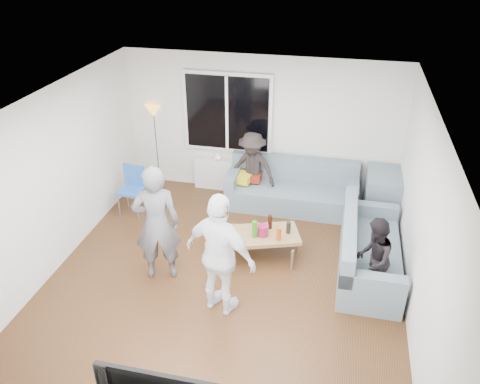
% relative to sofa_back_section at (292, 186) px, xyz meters
% --- Properties ---
extents(floor, '(5.00, 5.50, 0.04)m').
position_rel_sofa_back_section_xyz_m(floor, '(-0.67, -2.27, -0.45)').
color(floor, '#56351C').
rests_on(floor, ground).
extents(ceiling, '(5.00, 5.50, 0.04)m').
position_rel_sofa_back_section_xyz_m(ceiling, '(-0.67, -2.27, 2.20)').
color(ceiling, white).
rests_on(ceiling, ground).
extents(wall_back, '(5.00, 0.04, 2.60)m').
position_rel_sofa_back_section_xyz_m(wall_back, '(-0.67, 0.50, 0.88)').
color(wall_back, silver).
rests_on(wall_back, ground).
extents(wall_front, '(5.00, 0.04, 2.60)m').
position_rel_sofa_back_section_xyz_m(wall_front, '(-0.67, -5.04, 0.88)').
color(wall_front, silver).
rests_on(wall_front, ground).
extents(wall_left, '(0.04, 5.50, 2.60)m').
position_rel_sofa_back_section_xyz_m(wall_left, '(-3.19, -2.27, 0.88)').
color(wall_left, silver).
rests_on(wall_left, ground).
extents(wall_right, '(0.04, 5.50, 2.60)m').
position_rel_sofa_back_section_xyz_m(wall_right, '(1.85, -2.27, 0.88)').
color(wall_right, silver).
rests_on(wall_right, ground).
extents(window_frame, '(1.62, 0.06, 1.47)m').
position_rel_sofa_back_section_xyz_m(window_frame, '(-1.27, 0.42, 1.12)').
color(window_frame, white).
rests_on(window_frame, wall_back).
extents(window_glass, '(1.50, 0.02, 1.35)m').
position_rel_sofa_back_section_xyz_m(window_glass, '(-1.27, 0.38, 1.12)').
color(window_glass, black).
rests_on(window_glass, window_frame).
extents(window_mullion, '(0.05, 0.03, 1.35)m').
position_rel_sofa_back_section_xyz_m(window_mullion, '(-1.27, 0.37, 1.12)').
color(window_mullion, white).
rests_on(window_mullion, window_frame).
extents(radiator, '(1.30, 0.12, 0.62)m').
position_rel_sofa_back_section_xyz_m(radiator, '(-1.27, 0.38, -0.11)').
color(radiator, silver).
rests_on(radiator, floor).
extents(potted_plant, '(0.22, 0.20, 0.34)m').
position_rel_sofa_back_section_xyz_m(potted_plant, '(-0.85, 0.35, 0.36)').
color(potted_plant, '#2D6B2A').
rests_on(potted_plant, radiator).
extents(vase, '(0.18, 0.18, 0.15)m').
position_rel_sofa_back_section_xyz_m(vase, '(-1.45, 0.35, 0.27)').
color(vase, white).
rests_on(vase, radiator).
extents(sofa_back_section, '(2.30, 0.85, 0.85)m').
position_rel_sofa_back_section_xyz_m(sofa_back_section, '(0.00, 0.00, 0.00)').
color(sofa_back_section, slate).
rests_on(sofa_back_section, floor).
extents(sofa_right_section, '(2.00, 0.85, 0.85)m').
position_rel_sofa_back_section_xyz_m(sofa_right_section, '(1.35, -1.57, 0.00)').
color(sofa_right_section, slate).
rests_on(sofa_right_section, floor).
extents(sofa_corner, '(0.85, 0.85, 0.85)m').
position_rel_sofa_back_section_xyz_m(sofa_corner, '(1.69, 0.00, 0.00)').
color(sofa_corner, slate).
rests_on(sofa_corner, floor).
extents(cushion_yellow, '(0.44, 0.39, 0.14)m').
position_rel_sofa_back_section_xyz_m(cushion_yellow, '(-0.93, -0.02, 0.09)').
color(cushion_yellow, gold).
rests_on(cushion_yellow, sofa_back_section).
extents(cushion_red, '(0.36, 0.30, 0.13)m').
position_rel_sofa_back_section_xyz_m(cushion_red, '(-0.76, 0.06, 0.09)').
color(cushion_red, maroon).
rests_on(cushion_red, sofa_back_section).
extents(coffee_table, '(1.24, 0.92, 0.40)m').
position_rel_sofa_back_section_xyz_m(coffee_table, '(-0.25, -1.55, -0.22)').
color(coffee_table, '#A3854F').
rests_on(coffee_table, floor).
extents(pitcher, '(0.17, 0.17, 0.17)m').
position_rel_sofa_back_section_xyz_m(pitcher, '(-0.24, -1.59, 0.06)').
color(pitcher, maroon).
rests_on(pitcher, coffee_table).
extents(side_chair, '(0.43, 0.43, 0.86)m').
position_rel_sofa_back_section_xyz_m(side_chair, '(-2.72, -0.81, 0.01)').
color(side_chair, blue).
rests_on(side_chair, floor).
extents(floor_lamp, '(0.32, 0.32, 1.56)m').
position_rel_sofa_back_section_xyz_m(floor_lamp, '(-2.72, 0.49, 0.36)').
color(floor_lamp, orange).
rests_on(floor_lamp, floor).
extents(player_left, '(0.75, 0.61, 1.77)m').
position_rel_sofa_back_section_xyz_m(player_left, '(-1.60, -2.34, 0.46)').
color(player_left, '#535459').
rests_on(player_left, floor).
extents(player_right, '(1.10, 0.74, 1.73)m').
position_rel_sofa_back_section_xyz_m(player_right, '(-0.56, -2.82, 0.44)').
color(player_right, white).
rests_on(player_right, floor).
extents(spectator_right, '(0.52, 0.64, 1.21)m').
position_rel_sofa_back_section_xyz_m(spectator_right, '(1.35, -2.11, 0.18)').
color(spectator_right, black).
rests_on(spectator_right, floor).
extents(spectator_back, '(0.97, 0.69, 1.37)m').
position_rel_sofa_back_section_xyz_m(spectator_back, '(-0.73, 0.03, 0.26)').
color(spectator_back, black).
rests_on(spectator_back, floor).
extents(bottle_d, '(0.07, 0.07, 0.21)m').
position_rel_sofa_back_section_xyz_m(bottle_d, '(0.01, -1.67, 0.08)').
color(bottle_d, '#C54711').
rests_on(bottle_d, coffee_table).
extents(bottle_c, '(0.07, 0.07, 0.23)m').
position_rel_sofa_back_section_xyz_m(bottle_c, '(-0.17, -1.37, 0.09)').
color(bottle_c, black).
rests_on(bottle_c, coffee_table).
extents(bottle_e, '(0.07, 0.07, 0.19)m').
position_rel_sofa_back_section_xyz_m(bottle_e, '(0.13, -1.44, 0.07)').
color(bottle_e, black).
rests_on(bottle_e, coffee_table).
extents(bottle_b, '(0.08, 0.08, 0.27)m').
position_rel_sofa_back_section_xyz_m(bottle_b, '(-0.35, -1.65, 0.11)').
color(bottle_b, '#2A8A19').
rests_on(bottle_b, coffee_table).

